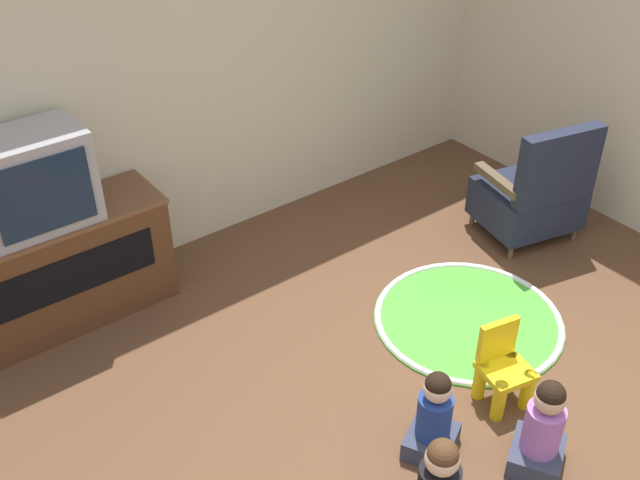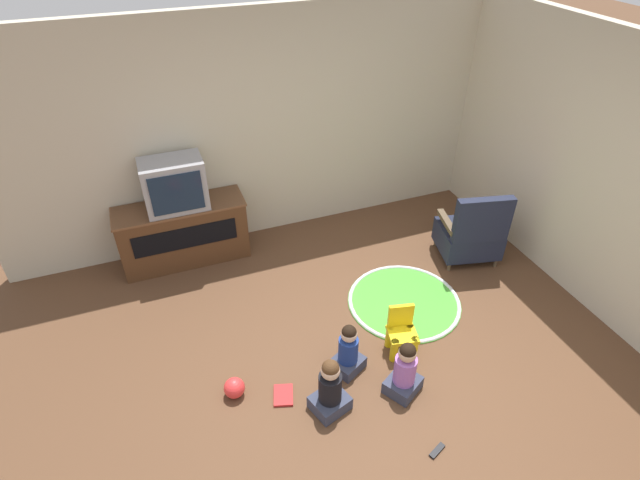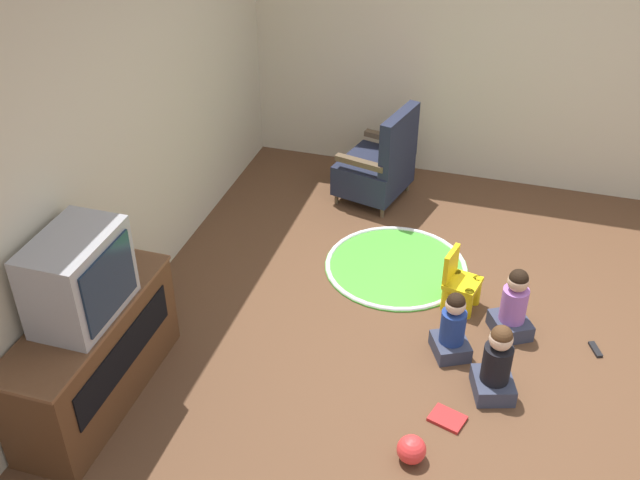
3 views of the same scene
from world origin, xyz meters
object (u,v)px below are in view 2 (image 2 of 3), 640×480
at_px(tv_cabinet, 183,232).
at_px(black_armchair, 471,234).
at_px(television, 174,184).
at_px(yellow_kid_chair, 402,334).
at_px(remote_control, 437,451).
at_px(child_watching_right, 330,389).
at_px(toy_ball, 234,388).
at_px(child_watching_left, 348,351).
at_px(child_watching_center, 405,371).
at_px(book, 283,395).

bearing_deg(tv_cabinet, black_armchair, -21.07).
bearing_deg(television, yellow_kid_chair, -52.03).
relative_size(yellow_kid_chair, remote_control, 3.01).
bearing_deg(child_watching_right, remote_control, -64.32).
distance_m(tv_cabinet, toy_ball, 2.01).
xyz_separation_m(child_watching_left, remote_control, (0.31, -0.96, -0.21)).
height_order(black_armchair, child_watching_right, black_armchair).
bearing_deg(toy_ball, child_watching_center, -18.93).
bearing_deg(black_armchair, child_watching_left, 40.23).
bearing_deg(child_watching_center, child_watching_right, 145.34).
xyz_separation_m(book, remote_control, (0.93, -0.88, -0.00)).
distance_m(yellow_kid_chair, child_watching_center, 0.45).
xyz_separation_m(tv_cabinet, book, (0.44, -2.15, -0.35)).
bearing_deg(child_watching_right, child_watching_center, -22.59).
bearing_deg(yellow_kid_chair, remote_control, -89.81).
distance_m(child_watching_center, remote_control, 0.63).
distance_m(tv_cabinet, black_armchair, 3.13).
bearing_deg(book, yellow_kid_chair, -67.46).
xyz_separation_m(child_watching_left, toy_ball, (-0.98, 0.08, -0.13)).
height_order(tv_cabinet, yellow_kid_chair, tv_cabinet).
height_order(tv_cabinet, book, tv_cabinet).
bearing_deg(tv_cabinet, remote_control, -65.77).
height_order(television, child_watching_left, television).
xyz_separation_m(yellow_kid_chair, child_watching_left, (-0.53, -0.03, 0.03)).
relative_size(child_watching_center, child_watching_right, 0.98).
distance_m(yellow_kid_chair, remote_control, 1.03).
relative_size(tv_cabinet, book, 5.50).
bearing_deg(toy_ball, child_watching_left, -4.62).
relative_size(black_armchair, child_watching_center, 1.63).
bearing_deg(toy_ball, tv_cabinet, 92.06).
height_order(child_watching_center, child_watching_right, child_watching_right).
distance_m(child_watching_right, toy_ball, 0.81).
bearing_deg(toy_ball, remote_control, -38.83).
relative_size(child_watching_left, child_watching_center, 0.94).
height_order(television, child_watching_right, television).
height_order(black_armchair, child_watching_left, black_armchair).
height_order(child_watching_center, remote_control, child_watching_center).
height_order(tv_cabinet, television, television).
distance_m(television, yellow_kid_chair, 2.68).
height_order(toy_ball, remote_control, toy_ball).
relative_size(child_watching_center, book, 2.20).
relative_size(tv_cabinet, yellow_kid_chair, 2.92).
bearing_deg(book, television, 28.83).
xyz_separation_m(television, child_watching_right, (0.76, -2.37, -0.72)).
bearing_deg(remote_control, yellow_kid_chair, 54.26).
relative_size(yellow_kid_chair, child_watching_right, 0.85).
relative_size(toy_ball, book, 0.70).
bearing_deg(black_armchair, child_watching_right, 43.68).
xyz_separation_m(tv_cabinet, child_watching_center, (1.39, -2.44, -0.12)).
distance_m(tv_cabinet, child_watching_right, 2.51).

